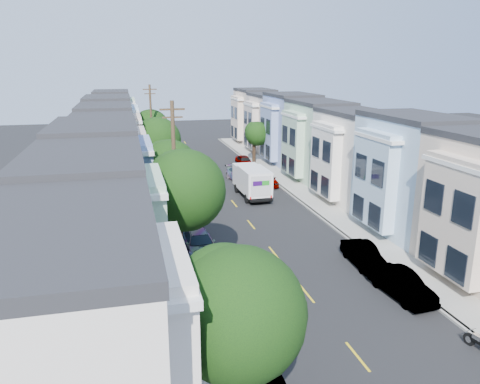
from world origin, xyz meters
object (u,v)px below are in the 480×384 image
(tree_c, at_px, (168,170))
(tree_e, at_px, (150,128))
(parked_left_d, at_px, (179,196))
(parked_right_d, at_px, (244,161))
(tree_a, at_px, (235,315))
(utility_pole_far, at_px, (152,128))
(parked_left_c, at_px, (199,243))
(fedex_truck, at_px, (252,180))
(parked_right_a, at_px, (402,285))
(lead_sedan, at_px, (241,175))
(tree_b, at_px, (183,191))
(parked_left_b, at_px, (233,321))
(tree_d, at_px, (157,141))
(tree_far_r, at_px, (256,134))
(utility_pole_near, at_px, (175,178))
(parked_right_c, at_px, (267,179))
(parked_right_b, at_px, (363,255))

(tree_c, relative_size, tree_e, 0.98)
(parked_left_d, distance_m, parked_right_d, 17.42)
(tree_a, bearing_deg, utility_pole_far, 90.00)
(parked_left_c, bearing_deg, fedex_truck, 58.85)
(parked_right_a, bearing_deg, lead_sedan, 89.27)
(tree_b, relative_size, tree_e, 1.11)
(tree_e, bearing_deg, parked_left_c, -87.31)
(parked_left_d, bearing_deg, parked_right_d, 58.08)
(tree_e, height_order, fedex_truck, tree_e)
(parked_left_b, bearing_deg, lead_sedan, 75.69)
(tree_a, relative_size, tree_c, 1.02)
(tree_a, xyz_separation_m, tree_d, (0.00, 34.77, 0.12))
(fedex_truck, bearing_deg, parked_left_b, -108.05)
(tree_far_r, bearing_deg, utility_pole_near, -115.84)
(parked_left_c, height_order, parked_right_c, parked_left_c)
(tree_b, height_order, parked_right_c, tree_b)
(tree_d, distance_m, parked_right_b, 25.49)
(tree_d, distance_m, utility_pole_far, 8.73)
(tree_a, distance_m, parked_right_a, 14.35)
(utility_pole_near, relative_size, parked_right_b, 2.40)
(tree_a, bearing_deg, parked_left_c, 85.20)
(fedex_truck, relative_size, lead_sedan, 1.25)
(parked_right_a, bearing_deg, tree_c, 121.89)
(parked_right_b, bearing_deg, tree_e, 111.29)
(tree_c, height_order, utility_pole_far, utility_pole_far)
(tree_e, height_order, parked_right_a, tree_e)
(tree_a, xyz_separation_m, parked_left_c, (1.40, 16.70, -4.14))
(tree_b, bearing_deg, parked_left_d, 84.92)
(tree_c, bearing_deg, parked_left_b, -85.05)
(tree_far_r, height_order, lead_sedan, tree_far_r)
(utility_pole_near, xyz_separation_m, fedex_truck, (8.49, 11.91, -3.51))
(utility_pole_near, distance_m, parked_right_d, 28.34)
(parked_left_d, bearing_deg, tree_a, -90.48)
(tree_c, relative_size, tree_d, 0.94)
(fedex_truck, xyz_separation_m, parked_right_b, (2.71, -17.13, -0.95))
(parked_right_d, bearing_deg, parked_left_b, -107.12)
(utility_pole_near, height_order, parked_left_b, utility_pole_near)
(tree_c, distance_m, parked_right_c, 15.85)
(parked_right_b, bearing_deg, tree_d, 119.66)
(lead_sedan, bearing_deg, parked_right_a, -94.09)
(parked_right_c, distance_m, parked_right_d, 9.92)
(tree_far_r, relative_size, lead_sedan, 1.10)
(tree_a, relative_size, lead_sedan, 1.44)
(utility_pole_near, distance_m, parked_left_d, 12.18)
(fedex_truck, distance_m, parked_left_d, 7.18)
(tree_e, distance_m, parked_left_b, 40.27)
(utility_pole_near, relative_size, fedex_truck, 1.63)
(tree_e, relative_size, utility_pole_near, 0.71)
(parked_left_b, bearing_deg, parked_right_c, 69.95)
(utility_pole_far, height_order, parked_left_d, utility_pole_far)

